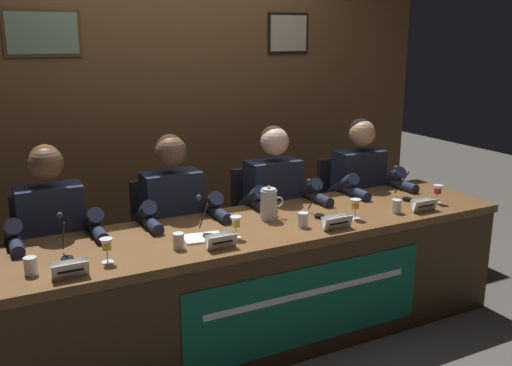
# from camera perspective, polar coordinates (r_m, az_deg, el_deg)

# --- Properties ---
(ground_plane) EXTENTS (12.00, 12.00, 0.00)m
(ground_plane) POSITION_cam_1_polar(r_m,az_deg,el_deg) (3.64, 0.00, -15.11)
(ground_plane) COLOR #4C4742
(wall_back_panelled) EXTENTS (4.39, 0.14, 2.60)m
(wall_back_panelled) POSITION_cam_1_polar(r_m,az_deg,el_deg) (4.40, -7.96, 7.96)
(wall_back_panelled) COLOR brown
(wall_back_panelled) RESTS_ON ground_plane
(conference_table) EXTENTS (3.19, 0.77, 0.73)m
(conference_table) POSITION_cam_1_polar(r_m,az_deg,el_deg) (3.33, 0.90, -8.44)
(conference_table) COLOR brown
(conference_table) RESTS_ON ground_plane
(chair_far_left) EXTENTS (0.44, 0.45, 0.90)m
(chair_far_left) POSITION_cam_1_polar(r_m,az_deg,el_deg) (3.66, -19.70, -8.25)
(chair_far_left) COLOR black
(chair_far_left) RESTS_ON ground_plane
(panelist_far_left) EXTENTS (0.51, 0.48, 1.23)m
(panelist_far_left) POSITION_cam_1_polar(r_m,az_deg,el_deg) (3.38, -19.63, -5.16)
(panelist_far_left) COLOR black
(panelist_far_left) RESTS_ON ground_plane
(nameplate_far_left) EXTENTS (0.17, 0.06, 0.08)m
(nameplate_far_left) POSITION_cam_1_polar(r_m,az_deg,el_deg) (2.75, -18.21, -8.28)
(nameplate_far_left) COLOR white
(nameplate_far_left) RESTS_ON conference_table
(juice_glass_far_left) EXTENTS (0.06, 0.06, 0.12)m
(juice_glass_far_left) POSITION_cam_1_polar(r_m,az_deg,el_deg) (2.86, -14.80, -6.15)
(juice_glass_far_left) COLOR white
(juice_glass_far_left) RESTS_ON conference_table
(water_cup_far_left) EXTENTS (0.06, 0.06, 0.08)m
(water_cup_far_left) POSITION_cam_1_polar(r_m,az_deg,el_deg) (2.85, -21.72, -7.84)
(water_cup_far_left) COLOR silver
(water_cup_far_left) RESTS_ON conference_table
(microphone_far_left) EXTENTS (0.06, 0.17, 0.22)m
(microphone_far_left) POSITION_cam_1_polar(r_m,az_deg,el_deg) (2.97, -18.69, -5.85)
(microphone_far_left) COLOR black
(microphone_far_left) RESTS_ON conference_table
(chair_center_left) EXTENTS (0.44, 0.45, 0.90)m
(chair_center_left) POSITION_cam_1_polar(r_m,az_deg,el_deg) (3.80, -8.84, -6.67)
(chair_center_left) COLOR black
(chair_center_left) RESTS_ON ground_plane
(panelist_center_left) EXTENTS (0.51, 0.48, 1.23)m
(panelist_center_left) POSITION_cam_1_polar(r_m,az_deg,el_deg) (3.53, -7.98, -3.57)
(panelist_center_left) COLOR black
(panelist_center_left) RESTS_ON ground_plane
(nameplate_center_left) EXTENTS (0.16, 0.06, 0.08)m
(nameplate_center_left) POSITION_cam_1_polar(r_m,az_deg,el_deg) (2.96, -3.50, -5.86)
(nameplate_center_left) COLOR white
(nameplate_center_left) RESTS_ON conference_table
(juice_glass_center_left) EXTENTS (0.06, 0.06, 0.12)m
(juice_glass_center_left) POSITION_cam_1_polar(r_m,az_deg,el_deg) (3.09, -2.04, -4.07)
(juice_glass_center_left) COLOR white
(juice_glass_center_left) RESTS_ON conference_table
(water_cup_center_left) EXTENTS (0.06, 0.06, 0.08)m
(water_cup_center_left) POSITION_cam_1_polar(r_m,az_deg,el_deg) (2.98, -7.80, -5.89)
(water_cup_center_left) COLOR silver
(water_cup_center_left) RESTS_ON conference_table
(microphone_center_left) EXTENTS (0.06, 0.17, 0.22)m
(microphone_center_left) POSITION_cam_1_polar(r_m,az_deg,el_deg) (3.14, -5.15, -4.04)
(microphone_center_left) COLOR black
(microphone_center_left) RESTS_ON conference_table
(chair_center_right) EXTENTS (0.44, 0.45, 0.90)m
(chair_center_right) POSITION_cam_1_polar(r_m,az_deg,el_deg) (4.07, 0.87, -5.04)
(chair_center_right) COLOR black
(chair_center_right) RESTS_ON ground_plane
(panelist_center_right) EXTENTS (0.51, 0.48, 1.23)m
(panelist_center_right) POSITION_cam_1_polar(r_m,az_deg,el_deg) (3.81, 2.29, -2.03)
(panelist_center_right) COLOR black
(panelist_center_right) RESTS_ON ground_plane
(nameplate_center_right) EXTENTS (0.18, 0.06, 0.08)m
(nameplate_center_right) POSITION_cam_1_polar(r_m,az_deg,el_deg) (3.27, 8.15, -3.94)
(nameplate_center_right) COLOR white
(nameplate_center_right) RESTS_ON conference_table
(juice_glass_center_right) EXTENTS (0.06, 0.06, 0.12)m
(juice_glass_center_right) POSITION_cam_1_polar(r_m,az_deg,el_deg) (3.45, 9.97, -2.22)
(juice_glass_center_right) COLOR white
(juice_glass_center_right) RESTS_ON conference_table
(water_cup_center_right) EXTENTS (0.06, 0.06, 0.08)m
(water_cup_center_right) POSITION_cam_1_polar(r_m,az_deg,el_deg) (3.29, 4.76, -3.78)
(water_cup_center_right) COLOR silver
(water_cup_center_right) RESTS_ON conference_table
(microphone_center_right) EXTENTS (0.06, 0.17, 0.22)m
(microphone_center_right) POSITION_cam_1_polar(r_m,az_deg,el_deg) (3.48, 6.05, -2.14)
(microphone_center_right) COLOR black
(microphone_center_right) RESTS_ON conference_table
(chair_far_right) EXTENTS (0.44, 0.45, 0.90)m
(chair_far_right) POSITION_cam_1_polar(r_m,az_deg,el_deg) (4.43, 9.13, -3.53)
(chair_far_right) COLOR black
(chair_far_right) RESTS_ON ground_plane
(panelist_far_right) EXTENTS (0.51, 0.48, 1.23)m
(panelist_far_right) POSITION_cam_1_polar(r_m,az_deg,el_deg) (4.20, 10.89, -0.70)
(panelist_far_right) COLOR black
(panelist_far_right) RESTS_ON ground_plane
(nameplate_far_right) EXTENTS (0.18, 0.06, 0.08)m
(nameplate_far_right) POSITION_cam_1_polar(r_m,az_deg,el_deg) (3.72, 16.56, -2.14)
(nameplate_far_right) COLOR white
(nameplate_far_right) RESTS_ON conference_table
(juice_glass_far_right) EXTENTS (0.06, 0.06, 0.12)m
(juice_glass_far_right) POSITION_cam_1_polar(r_m,az_deg,el_deg) (3.90, 17.81, -0.74)
(juice_glass_far_right) COLOR white
(juice_glass_far_right) RESTS_ON conference_table
(water_cup_far_right) EXTENTS (0.06, 0.06, 0.08)m
(water_cup_far_right) POSITION_cam_1_polar(r_m,az_deg,el_deg) (3.64, 13.94, -2.35)
(water_cup_far_right) COLOR silver
(water_cup_far_right) RESTS_ON conference_table
(microphone_far_right) EXTENTS (0.06, 0.17, 0.22)m
(microphone_far_right) POSITION_cam_1_polar(r_m,az_deg,el_deg) (3.94, 14.61, -0.54)
(microphone_far_right) COLOR black
(microphone_far_right) RESTS_ON conference_table
(water_pitcher_central) EXTENTS (0.15, 0.10, 0.21)m
(water_pitcher_central) POSITION_cam_1_polar(r_m,az_deg,el_deg) (3.40, 1.31, -2.13)
(water_pitcher_central) COLOR silver
(water_pitcher_central) RESTS_ON conference_table
(document_stack_center_left) EXTENTS (0.23, 0.18, 0.01)m
(document_stack_center_left) POSITION_cam_1_polar(r_m,az_deg,el_deg) (3.11, -5.34, -5.52)
(document_stack_center_left) COLOR white
(document_stack_center_left) RESTS_ON conference_table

